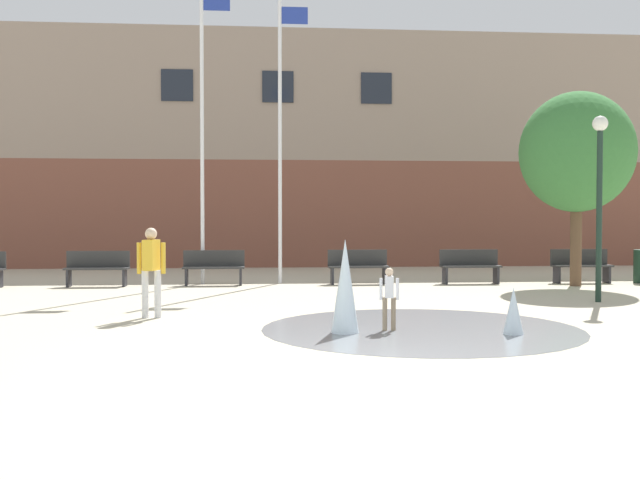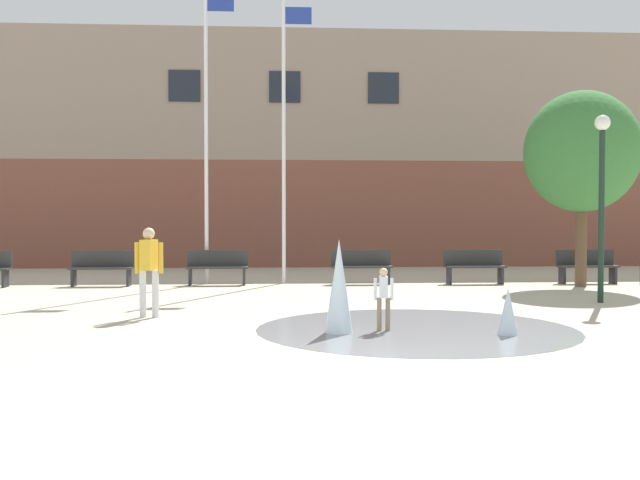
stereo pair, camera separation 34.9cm
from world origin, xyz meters
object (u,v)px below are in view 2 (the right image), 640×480
object	(u,v)px
flagpole_right	(285,129)
park_bench_under_left_flagpole	(217,267)
flagpole_left	(207,123)
lamp_post_right_lane	(602,180)
park_bench_left_of_flagpoles	(102,268)
park_bench_far_right	(587,266)
child_in_fountain	(384,294)
park_bench_center	(362,266)
teen_by_trashcan	(149,265)
park_bench_under_right_flagpole	(474,266)
street_tree_near_building	(582,152)

from	to	relation	value
flagpole_right	park_bench_under_left_flagpole	bearing A→B (deg)	-166.91
flagpole_left	lamp_post_right_lane	size ratio (longest dim) A/B	2.08
park_bench_left_of_flagpoles	park_bench_far_right	xyz separation A→B (m)	(12.85, -0.02, 0.00)
child_in_fountain	park_bench_under_left_flagpole	bearing A→B (deg)	27.23
park_bench_left_of_flagpoles	child_in_fountain	size ratio (longest dim) A/B	1.62
park_bench_under_left_flagpole	flagpole_left	bearing A→B (deg)	124.71
park_bench_center	flagpole_left	xyz separation A→B (m)	(-4.10, 0.39, 3.82)
teen_by_trashcan	lamp_post_right_lane	xyz separation A→B (m)	(8.99, 1.72, 1.61)
park_bench_left_of_flagpoles	child_in_fountain	xyz separation A→B (m)	(6.13, -8.07, 0.10)
park_bench_under_right_flagpole	flagpole_right	distance (m)	6.25
street_tree_near_building	flagpole_right	bearing A→B (deg)	169.14
park_bench_under_left_flagpole	teen_by_trashcan	world-z (taller)	teen_by_trashcan
park_bench_center	lamp_post_right_lane	size ratio (longest dim) A/B	0.41
flagpole_right	lamp_post_right_lane	size ratio (longest dim) A/B	2.00
park_bench_far_right	street_tree_near_building	size ratio (longest dim) A/B	0.32
street_tree_near_building	park_bench_far_right	bearing A→B (deg)	58.77
park_bench_left_of_flagpoles	lamp_post_right_lane	world-z (taller)	lamp_post_right_lane
child_in_fountain	lamp_post_right_lane	size ratio (longest dim) A/B	0.25
park_bench_far_right	flagpole_right	distance (m)	8.91
park_bench_left_of_flagpoles	park_bench_far_right	world-z (taller)	same
park_bench_far_right	flagpole_right	xyz separation A→B (m)	(-8.11, 0.55, 3.66)
flagpole_right	street_tree_near_building	bearing A→B (deg)	-10.86
park_bench_far_right	child_in_fountain	bearing A→B (deg)	-129.85
park_bench_under_left_flagpole	teen_by_trashcan	distance (m)	6.41
park_bench_far_right	flagpole_right	bearing A→B (deg)	176.08
park_bench_under_right_flagpole	flagpole_left	distance (m)	8.09
park_bench_far_right	teen_by_trashcan	world-z (taller)	teen_by_trashcan
teen_by_trashcan	street_tree_near_building	xyz separation A→B (m)	(10.09, 5.31, 2.51)
park_bench_under_left_flagpole	lamp_post_right_lane	world-z (taller)	lamp_post_right_lane
flagpole_left	flagpole_right	world-z (taller)	flagpole_left
teen_by_trashcan	park_bench_center	bearing A→B (deg)	-19.14
child_in_fountain	flagpole_left	size ratio (longest dim) A/B	0.12
park_bench_far_right	child_in_fountain	xyz separation A→B (m)	(-6.72, -8.05, 0.10)
park_bench_left_of_flagpoles	lamp_post_right_lane	size ratio (longest dim) A/B	0.41
park_bench_under_right_flagpole	flagpole_left	world-z (taller)	flagpole_left
park_bench_under_left_flagpole	park_bench_center	distance (m)	3.81
teen_by_trashcan	park_bench_under_right_flagpole	bearing A→B (deg)	-34.05
park_bench_left_of_flagpoles	teen_by_trashcan	distance (m)	6.63
park_bench_center	teen_by_trashcan	size ratio (longest dim) A/B	1.01
park_bench_center	teen_by_trashcan	world-z (taller)	teen_by_trashcan
park_bench_left_of_flagpoles	lamp_post_right_lane	distance (m)	12.26
lamp_post_right_lane	street_tree_near_building	bearing A→B (deg)	73.06
park_bench_left_of_flagpoles	park_bench_under_right_flagpole	distance (m)	9.78
park_bench_center	teen_by_trashcan	xyz separation A→B (m)	(-4.55, -6.37, 0.45)
child_in_fountain	flagpole_right	distance (m)	9.42
street_tree_near_building	park_bench_under_left_flagpole	bearing A→B (deg)	173.67
park_bench_under_left_flagpole	lamp_post_right_lane	distance (m)	9.68
park_bench_center	street_tree_near_building	world-z (taller)	street_tree_near_building
park_bench_center	flagpole_left	size ratio (longest dim) A/B	0.20
lamp_post_right_lane	child_in_fountain	bearing A→B (deg)	-144.99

